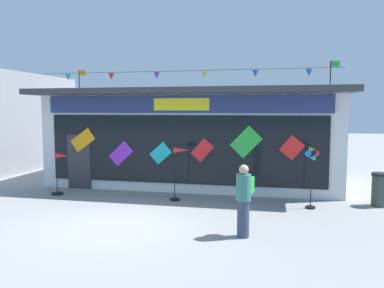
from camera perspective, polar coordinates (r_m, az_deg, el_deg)
name	(u,v)px	position (r m, az deg, el deg)	size (l,w,h in m)	color
ground_plane	(117,225)	(9.90, -11.39, -11.99)	(80.00, 80.00, 0.00)	gray
kite_shop_building	(195,136)	(15.24, 0.53, 1.24)	(11.20, 5.81, 4.74)	silver
wind_spinner_far_left	(60,170)	(13.59, -19.46, -3.78)	(0.70, 0.40, 1.44)	black
wind_spinner_left	(179,164)	(11.92, -1.94, -3.09)	(0.65, 0.31, 1.73)	black
wind_spinner_center_left	(312,164)	(11.49, 17.80, -2.87)	(0.42, 0.29, 1.86)	black
person_mid_plaza	(244,199)	(8.70, 7.91, -8.29)	(0.40, 0.48, 1.68)	#333D56
trash_bin	(380,189)	(12.72, 26.76, -6.20)	(0.52, 0.52, 1.02)	#2D4238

